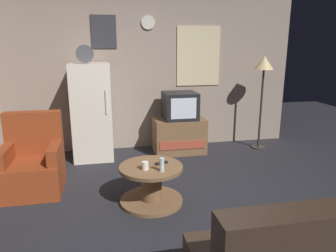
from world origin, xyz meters
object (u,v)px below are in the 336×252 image
object	(u,v)px
fridge	(92,112)
wine_glass	(162,165)
mug_ceramic_white	(145,166)
crt_tv	(180,106)
coffee_table	(151,184)
standing_lamp	(264,70)
armchair	(33,164)
remote_control	(161,163)
tv_stand	(179,135)

from	to	relation	value
fridge	wine_glass	bearing A→B (deg)	-67.38
wine_glass	mug_ceramic_white	size ratio (longest dim) A/B	1.67
crt_tv	coffee_table	xyz separation A→B (m)	(-0.73, -1.67, -0.58)
crt_tv	mug_ceramic_white	world-z (taller)	crt_tv
fridge	crt_tv	bearing A→B (deg)	-0.37
standing_lamp	coffee_table	size ratio (longest dim) A/B	2.21
wine_glass	crt_tv	bearing A→B (deg)	70.82
standing_lamp	mug_ceramic_white	xyz separation A→B (m)	(-2.24, -1.71, -0.87)
standing_lamp	mug_ceramic_white	world-z (taller)	standing_lamp
coffee_table	armchair	bearing A→B (deg)	156.16
wine_glass	standing_lamp	bearing A→B (deg)	40.95
crt_tv	remote_control	world-z (taller)	crt_tv
coffee_table	crt_tv	bearing A→B (deg)	66.23
wine_glass	armchair	bearing A→B (deg)	151.85
mug_ceramic_white	coffee_table	bearing A→B (deg)	50.38
crt_tv	mug_ceramic_white	distance (m)	1.96
crt_tv	standing_lamp	world-z (taller)	standing_lamp
standing_lamp	coffee_table	xyz separation A→B (m)	(-2.16, -1.61, -1.14)
wine_glass	mug_ceramic_white	xyz separation A→B (m)	(-0.17, 0.08, -0.03)
fridge	wine_glass	size ratio (longest dim) A/B	11.80
tv_stand	armchair	size ratio (longest dim) A/B	0.87
mug_ceramic_white	remote_control	bearing A→B (deg)	32.71
crt_tv	remote_control	size ratio (longest dim) A/B	3.60
mug_ceramic_white	armchair	distance (m)	1.48
remote_control	mug_ceramic_white	bearing A→B (deg)	-166.36
mug_ceramic_white	tv_stand	bearing A→B (deg)	65.53
remote_control	armchair	world-z (taller)	armchair
crt_tv	coffee_table	size ratio (longest dim) A/B	0.75
wine_glass	tv_stand	bearing A→B (deg)	71.11
standing_lamp	armchair	world-z (taller)	standing_lamp
crt_tv	tv_stand	bearing A→B (deg)	174.74
crt_tv	armchair	distance (m)	2.40
coffee_table	mug_ceramic_white	xyz separation A→B (m)	(-0.08, -0.09, 0.27)
coffee_table	mug_ceramic_white	bearing A→B (deg)	-129.62
wine_glass	mug_ceramic_white	world-z (taller)	wine_glass
standing_lamp	remote_control	size ratio (longest dim) A/B	10.60
fridge	wine_glass	world-z (taller)	fridge
fridge	remote_control	world-z (taller)	fridge
coffee_table	remote_control	xyz separation A→B (m)	(0.13, 0.04, 0.23)
tv_stand	crt_tv	world-z (taller)	crt_tv
standing_lamp	tv_stand	bearing A→B (deg)	177.91
mug_ceramic_white	armchair	xyz separation A→B (m)	(-1.30, 0.70, -0.15)
mug_ceramic_white	standing_lamp	bearing A→B (deg)	37.39
standing_lamp	coffee_table	world-z (taller)	standing_lamp
crt_tv	standing_lamp	distance (m)	1.53
standing_lamp	fridge	bearing A→B (deg)	178.78
tv_stand	armchair	xyz separation A→B (m)	(-2.10, -1.06, 0.05)
coffee_table	fridge	bearing A→B (deg)	112.08
crt_tv	armchair	xyz separation A→B (m)	(-2.11, -1.06, -0.46)
remote_control	coffee_table	bearing A→B (deg)	177.17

